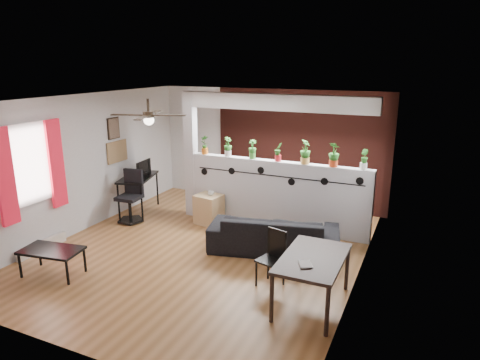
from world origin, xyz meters
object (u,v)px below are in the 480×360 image
object	(u,v)px
potted_plant_0	(205,144)
office_chair	(131,200)
potted_plant_1	(228,146)
potted_plant_3	(278,151)
cube_shelf	(209,209)
sofa	(274,234)
computer_desk	(138,180)
cup	(211,193)
potted_plant_2	(252,149)
folding_chair	(274,253)
coffee_table	(51,252)
ceiling_fan	(149,117)
potted_plant_6	(364,159)
potted_plant_4	(305,151)
dining_table	(313,262)
potted_plant_5	(334,154)

from	to	relation	value
potted_plant_0	office_chair	xyz separation A→B (m)	(-1.25, -0.88, -1.09)
potted_plant_1	potted_plant_3	world-z (taller)	potted_plant_1
potted_plant_3	cube_shelf	distance (m)	1.85
sofa	computer_desk	size ratio (longest dim) A/B	1.71
potted_plant_3	cup	world-z (taller)	potted_plant_3
sofa	cup	bearing A→B (deg)	-36.18
potted_plant_2	potted_plant_3	xyz separation A→B (m)	(0.53, -0.00, -0.01)
folding_chair	cup	bearing A→B (deg)	138.10
potted_plant_1	office_chair	xyz separation A→B (m)	(-1.77, -0.88, -1.09)
potted_plant_1	folding_chair	world-z (taller)	potted_plant_1
sofa	coffee_table	distance (m)	3.57
potted_plant_3	office_chair	xyz separation A→B (m)	(-2.83, -0.88, -1.08)
ceiling_fan	potted_plant_1	bearing A→B (deg)	73.11
potted_plant_6	cup	world-z (taller)	potted_plant_6
potted_plant_0	potted_plant_6	world-z (taller)	potted_plant_0
cube_shelf	coffee_table	world-z (taller)	cube_shelf
ceiling_fan	cup	distance (m)	2.24
potted_plant_6	office_chair	xyz separation A→B (m)	(-4.41, -0.88, -1.08)
ceiling_fan	cube_shelf	world-z (taller)	ceiling_fan
potted_plant_1	cup	world-z (taller)	potted_plant_1
potted_plant_6	coffee_table	xyz separation A→B (m)	(-4.06, -3.25, -1.16)
potted_plant_3	sofa	world-z (taller)	potted_plant_3
potted_plant_2	ceiling_fan	bearing A→B (deg)	-120.81
potted_plant_2	cube_shelf	distance (m)	1.52
ceiling_fan	potted_plant_0	bearing A→B (deg)	89.36
ceiling_fan	potted_plant_4	xyz separation A→B (m)	(2.13, 1.80, -0.73)
cube_shelf	dining_table	world-z (taller)	dining_table
dining_table	potted_plant_6	bearing A→B (deg)	84.93
potted_plant_4	potted_plant_5	world-z (taller)	potted_plant_4
potted_plant_3	sofa	distance (m)	1.63
cup	potted_plant_3	bearing A→B (deg)	14.91
computer_desk	folding_chair	xyz separation A→B (m)	(3.75, -1.78, -0.23)
potted_plant_6	cube_shelf	world-z (taller)	potted_plant_6
potted_plant_2	potted_plant_3	distance (m)	0.53
potted_plant_1	potted_plant_4	xyz separation A→B (m)	(1.58, 0.00, 0.03)
potted_plant_4	coffee_table	world-z (taller)	potted_plant_4
potted_plant_3	potted_plant_0	bearing A→B (deg)	180.00
cup	potted_plant_5	bearing A→B (deg)	8.30
potted_plant_5	cup	bearing A→B (deg)	-171.70
potted_plant_6	sofa	distance (m)	2.05
potted_plant_3	potted_plant_6	distance (m)	1.58
coffee_table	potted_plant_1	bearing A→B (deg)	66.34
potted_plant_2	office_chair	xyz separation A→B (m)	(-2.30, -0.88, -1.08)
potted_plant_4	cube_shelf	world-z (taller)	potted_plant_4
potted_plant_4	folding_chair	bearing A→B (deg)	-85.25
potted_plant_1	coffee_table	world-z (taller)	potted_plant_1
potted_plant_5	dining_table	bearing A→B (deg)	-82.73
potted_plant_5	cube_shelf	xyz separation A→B (m)	(-2.38, -0.34, -1.28)
potted_plant_2	sofa	bearing A→B (deg)	-50.66
ceiling_fan	potted_plant_5	size ratio (longest dim) A/B	2.72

